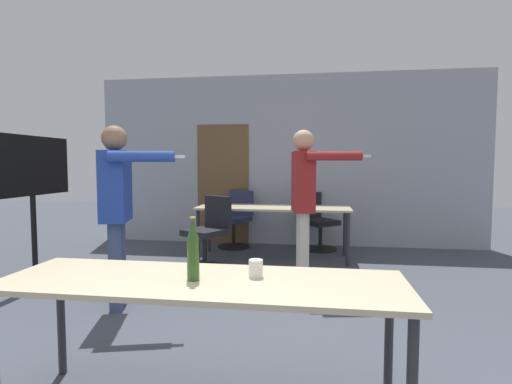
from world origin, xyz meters
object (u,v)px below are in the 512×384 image
at_px(person_left_plaid, 304,192).
at_px(office_chair_mid_tucked, 236,221).
at_px(office_chair_side_rolled, 317,223).
at_px(office_chair_far_left, 209,234).
at_px(person_right_polo, 117,198).
at_px(drink_cup, 256,268).
at_px(tv_screen, 32,188).
at_px(beer_bottle, 193,251).

distance_m(person_left_plaid, office_chair_mid_tucked, 2.43).
bearing_deg(office_chair_mid_tucked, office_chair_side_rolled, -161.22).
bearing_deg(office_chair_far_left, person_right_polo, 103.11).
height_order(office_chair_mid_tucked, drink_cup, office_chair_mid_tucked).
height_order(person_right_polo, office_chair_mid_tucked, person_right_polo).
bearing_deg(tv_screen, person_left_plaid, -84.34).
height_order(office_chair_mid_tucked, office_chair_far_left, office_chair_far_left).
height_order(person_left_plaid, office_chair_mid_tucked, person_left_plaid).
relative_size(tv_screen, person_right_polo, 0.98).
distance_m(person_left_plaid, drink_cup, 2.32).
distance_m(person_left_plaid, office_chair_far_left, 1.57).
height_order(office_chair_far_left, office_chair_side_rolled, office_chair_far_left).
distance_m(person_right_polo, office_chair_mid_tucked, 3.06).
xyz_separation_m(tv_screen, person_left_plaid, (3.08, 0.31, -0.03)).
distance_m(office_chair_side_rolled, drink_cup, 4.36).
bearing_deg(drink_cup, office_chair_far_left, 109.93).
bearing_deg(drink_cup, office_chair_side_rolled, 85.23).
bearing_deg(person_right_polo, beer_bottle, 24.20).
height_order(office_chair_mid_tucked, beer_bottle, beer_bottle).
height_order(tv_screen, person_left_plaid, person_left_plaid).
relative_size(office_chair_far_left, beer_bottle, 2.76).
bearing_deg(tv_screen, beer_bottle, -129.31).
xyz_separation_m(person_left_plaid, beer_bottle, (-0.52, -2.40, -0.16)).
bearing_deg(person_left_plaid, beer_bottle, -22.14).
height_order(tv_screen, office_chair_far_left, tv_screen).
bearing_deg(office_chair_side_rolled, office_chair_far_left, 3.10).
xyz_separation_m(office_chair_mid_tucked, office_chair_side_rolled, (1.34, 0.01, -0.02)).
relative_size(person_right_polo, drink_cup, 17.89).
bearing_deg(person_left_plaid, office_chair_far_left, -127.44).
bearing_deg(person_left_plaid, office_chair_mid_tucked, -159.58).
height_order(office_chair_mid_tucked, office_chair_side_rolled, office_chair_mid_tucked).
bearing_deg(office_chair_side_rolled, person_right_polo, 17.19).
height_order(office_chair_far_left, beer_bottle, beer_bottle).
xyz_separation_m(tv_screen, office_chair_side_rolled, (3.24, 2.34, -0.68)).
relative_size(person_left_plaid, drink_cup, 18.06).
height_order(beer_bottle, drink_cup, beer_bottle).
height_order(office_chair_side_rolled, drink_cup, office_chair_side_rolled).
bearing_deg(office_chair_mid_tucked, drink_cup, 121.15).
bearing_deg(office_chair_mid_tucked, office_chair_far_left, 104.28).
bearing_deg(office_chair_far_left, drink_cup, 138.53).
relative_size(person_right_polo, office_chair_side_rolled, 1.91).
xyz_separation_m(person_left_plaid, office_chair_mid_tucked, (-1.18, 2.02, -0.64)).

